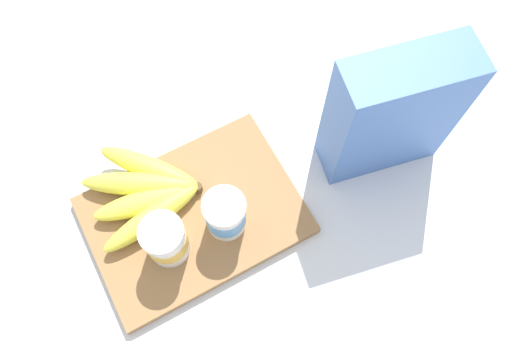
# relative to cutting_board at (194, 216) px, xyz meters

# --- Properties ---
(ground_plane) EXTENTS (2.40, 2.40, 0.00)m
(ground_plane) POSITION_rel_cutting_board_xyz_m (0.00, 0.00, -0.01)
(ground_plane) COLOR silver
(cutting_board) EXTENTS (0.33, 0.24, 0.02)m
(cutting_board) POSITION_rel_cutting_board_xyz_m (0.00, 0.00, 0.00)
(cutting_board) COLOR olive
(cutting_board) RESTS_ON ground_plane
(cereal_box) EXTENTS (0.20, 0.11, 0.25)m
(cereal_box) POSITION_rel_cutting_board_xyz_m (-0.33, 0.04, 0.12)
(cereal_box) COLOR #4770B7
(cereal_box) RESTS_ON ground_plane
(yogurt_cup_front) EXTENTS (0.07, 0.07, 0.09)m
(yogurt_cup_front) POSITION_rel_cutting_board_xyz_m (-0.04, 0.04, 0.05)
(yogurt_cup_front) COLOR white
(yogurt_cup_front) RESTS_ON cutting_board
(yogurt_cup_back) EXTENTS (0.07, 0.07, 0.09)m
(yogurt_cup_back) POSITION_rel_cutting_board_xyz_m (0.06, 0.03, 0.05)
(yogurt_cup_back) COLOR white
(yogurt_cup_back) RESTS_ON cutting_board
(banana_bunch) EXTENTS (0.19, 0.19, 0.04)m
(banana_bunch) POSITION_rel_cutting_board_xyz_m (0.05, -0.06, 0.03)
(banana_bunch) COLOR yellow
(banana_bunch) RESTS_ON cutting_board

